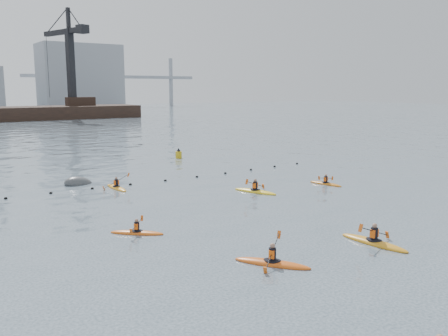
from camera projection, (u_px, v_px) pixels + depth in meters
The scene contains 10 objects.
ground at pixel (387, 268), 20.05m from camera, with size 400.00×400.00×0.00m, color #323E49.
float_line at pixel (147, 182), 38.14m from camera, with size 33.24×0.73×0.24m.
kayaker_0 at pixel (272, 262), 20.38m from camera, with size 2.50×3.18×1.33m.
kayaker_1 at pixel (374, 242), 23.09m from camera, with size 2.54×3.73×1.37m.
kayaker_2 at pixel (137, 232), 24.71m from camera, with size 2.53×2.35×0.92m.
kayaker_3 at pixel (255, 191), 34.58m from camera, with size 2.34×3.58×1.28m.
kayaker_4 at pixel (326, 183), 37.41m from camera, with size 1.97×2.98×0.94m.
kayaker_5 at pixel (117, 187), 35.89m from camera, with size 2.20×3.18×1.22m.
mooring_buoy at pixel (79, 184), 37.58m from camera, with size 2.36×1.39×1.18m, color #37393C.
nav_buoy at pixel (179, 155), 51.49m from camera, with size 0.69×0.69×1.25m.
Camera 1 is at (-16.43, -11.88, 7.50)m, focal length 38.00 mm.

